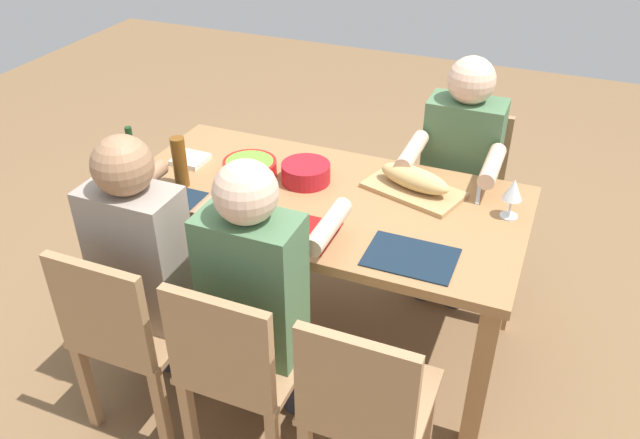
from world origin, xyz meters
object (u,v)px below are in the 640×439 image
Objects in this scene: chair_near_center at (237,365)px; cutting_board at (413,190)px; wine_bottle at (135,168)px; bread_loaf at (415,178)px; beer_bottle at (180,162)px; serving_bowl_greens at (306,172)px; wine_glass at (513,191)px; chair_far_right at (462,188)px; chair_near_right at (364,405)px; napkin_stack at (190,160)px; dining_table at (320,216)px; diner_near_left at (147,255)px; diner_near_center at (258,285)px; diner_far_right at (459,166)px; chair_near_left at (126,330)px; serving_bowl_salad at (250,167)px.

cutting_board is (0.34, 0.93, 0.27)m from chair_near_center.
cutting_board is 1.38× the size of wine_bottle.
bread_loaf is 1.45× the size of beer_bottle.
wine_glass is at bearing 3.00° from serving_bowl_greens.
chair_near_right is (0.00, -1.50, 0.00)m from chair_far_right.
dining_table is at bearing -5.31° from napkin_stack.
diner_near_left is at bearing -137.05° from cutting_board.
chair_near_center is 0.91m from serving_bowl_greens.
chair_near_right is at bearing -21.78° from diner_near_center.
diner_far_right reaches higher than wine_bottle.
serving_bowl_greens is (-0.56, -0.65, 0.30)m from chair_far_right.
serving_bowl_greens is 1.49× the size of napkin_stack.
diner_near_center reaches higher than beer_bottle.
diner_near_center is 0.54m from chair_near_left.
dining_table is 0.57m from diner_near_center.
diner_near_left reaches higher than wine_bottle.
bread_loaf is at bearing 69.70° from chair_near_center.
wine_bottle is (-0.26, 0.32, 0.15)m from diner_near_left.
beer_bottle is 1.34m from wine_glass.
diner_near_center is at bearing 158.22° from chair_near_right.
napkin_stack is at bearing -173.01° from bread_loaf.
napkin_stack reaches higher than cutting_board.
cutting_board is at bearing -101.46° from chair_far_right.
wine_bottle is (-0.26, 0.51, 0.37)m from chair_near_left.
beer_bottle is at bearing -154.08° from serving_bowl_greens.
diner_near_left is at bearing -137.05° from bread_loaf.
diner_near_center is at bearing -80.99° from serving_bowl_greens.
chair_near_left is 0.86m from serving_bowl_salad.
diner_far_right is 0.40m from cutting_board.
diner_near_left is at bearing 168.70° from chair_near_right.
dining_table is 0.89m from chair_near_left.
serving_bowl_greens is 0.90× the size of serving_bowl_salad.
cutting_board reaches higher than dining_table.
chair_far_right is at bearing 78.54° from bread_loaf.
chair_near_left is (-0.92, -1.31, -0.21)m from diner_far_right.
diner_far_right is 5.75× the size of serving_bowl_greens.
chair_near_center is 0.46m from chair_near_left.
napkin_stack is at bearing -176.18° from serving_bowl_greens.
beer_bottle is (-1.03, -0.88, 0.37)m from chair_far_right.
wine_glass is at bearing 30.51° from diner_near_left.
beer_bottle is 1.33× the size of wine_glass.
chair_near_right is (0.46, 0.00, 0.00)m from chair_near_center.
diner_near_center is 7.23× the size of wine_glass.
chair_near_center reaches higher than serving_bowl_greens.
chair_near_center is 3.67× the size of serving_bowl_salad.
chair_near_center is at bearing 0.00° from chair_near_left.
serving_bowl_greens is (-0.11, 0.10, 0.14)m from dining_table.
chair_far_right is 2.93× the size of wine_bottle.
serving_bowl_greens is at bearing 3.82° from napkin_stack.
chair_near_center is 6.07× the size of napkin_stack.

